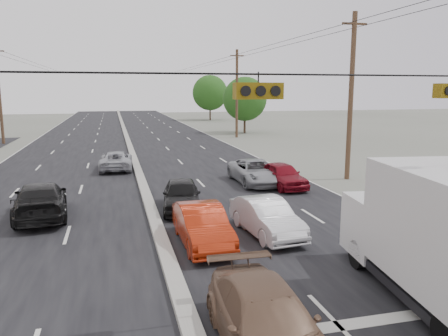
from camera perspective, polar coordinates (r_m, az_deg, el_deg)
The scene contains 17 objects.
ground at distance 10.60m, azimuth -4.20°, elevation -20.96°, with size 200.00×200.00×0.00m, color #606356.
road_surface at distance 39.36m, azimuth -11.97°, elevation 1.95°, with size 20.00×160.00×0.02m, color black.
center_median at distance 39.34m, azimuth -11.97°, elevation 2.09°, with size 0.50×160.00×0.20m, color gray.
utility_pole_right_b at distance 27.76m, azimuth 16.25°, elevation 9.01°, with size 1.60×0.30×10.00m.
utility_pole_right_c at distance 50.92m, azimuth 1.69°, elevation 9.75°, with size 1.60×0.30×10.00m.
traffic_signals at distance 9.41m, azimuth 3.90°, elevation 10.27°, with size 25.00×0.30×0.54m.
tree_right_mid at distance 56.43m, azimuth 2.74°, elevation 9.00°, with size 5.60×5.60×7.14m.
tree_right_far at distance 80.87m, azimuth -1.84°, elevation 9.79°, with size 6.40×6.40×8.16m.
box_truck at distance 12.40m, azimuth 26.66°, elevation -7.99°, with size 3.39×7.33×3.59m.
tan_sedan at distance 9.66m, azimuth 5.66°, elevation -19.55°, with size 1.94×4.76×1.38m, color brown.
red_sedan at distance 15.65m, azimuth -2.86°, elevation -7.56°, with size 1.51×4.32×1.42m, color #9E2009.
queue_car_a at distance 20.16m, azimuth -5.56°, elevation -3.55°, with size 1.68×4.17×1.42m, color black.
queue_car_b at distance 16.76m, azimuth 5.54°, elevation -6.47°, with size 1.46×4.19×1.38m, color silver.
queue_car_c at distance 25.81m, azimuth 4.16°, elevation -0.52°, with size 2.32×5.03×1.40m, color gray.
queue_car_e at distance 24.93m, azimuth 7.63°, elevation -0.96°, with size 1.66×4.13×1.41m, color maroon.
oncoming_near at distance 20.51m, azimuth -22.82°, elevation -3.93°, with size 2.14×5.25×1.52m, color black.
oncoming_far at distance 31.13m, azimuth -13.91°, elevation 0.94°, with size 2.14×4.64×1.29m, color #A2A3A9.
Camera 1 is at (-1.54, -8.94, 5.47)m, focal length 35.00 mm.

